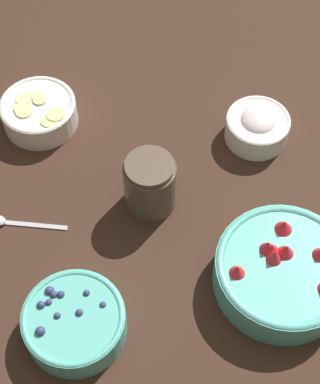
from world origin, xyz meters
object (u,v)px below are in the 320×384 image
bowl_bananas (39,111)px  bowl_cream (257,126)px  jar_chocolate (150,186)px  bowl_strawberries (283,270)px  bowl_blueberries (74,322)px

bowl_bananas → bowl_cream: 0.40m
bowl_bananas → bowl_cream: bowl_cream is taller
jar_chocolate → bowl_strawberries: bearing=146.7°
bowl_blueberries → bowl_bananas: (0.12, -0.41, -0.00)m
bowl_strawberries → jar_chocolate: (0.22, -0.14, 0.01)m
bowl_blueberries → jar_chocolate: bearing=-112.8°
bowl_bananas → jar_chocolate: bearing=142.1°
bowl_blueberries → bowl_bananas: size_ratio=1.11×
bowl_cream → bowl_blueberries: bearing=53.7°
bowl_strawberries → jar_chocolate: 0.26m
bowl_blueberries → bowl_strawberries: bearing=-163.0°
bowl_blueberries → jar_chocolate: (-0.10, -0.24, 0.02)m
bowl_bananas → bowl_cream: size_ratio=1.20×
bowl_strawberries → bowl_bananas: (0.43, -0.31, -0.01)m
bowl_blueberries → jar_chocolate: jar_chocolate is taller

